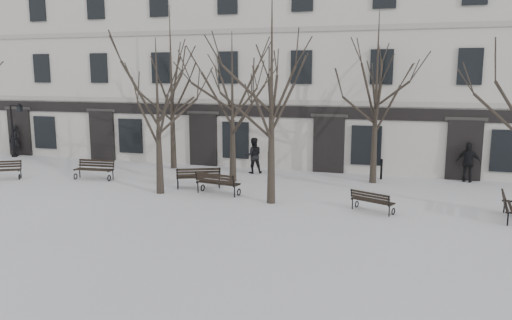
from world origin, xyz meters
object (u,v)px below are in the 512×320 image
at_px(bench_4, 198,177).
at_px(lamp_post, 15,126).
at_px(bench_1, 217,183).
at_px(bench_2, 372,201).
at_px(bench_3, 95,169).
at_px(bench_0, 1,170).
at_px(bench_5, 510,206).
at_px(tree_1, 157,98).
at_px(tree_2, 272,72).

xyz_separation_m(bench_4, lamp_post, (-14.18, 4.66, 1.39)).
xyz_separation_m(bench_1, bench_2, (6.47, -0.88, -0.08)).
bearing_deg(bench_3, bench_0, -166.67).
height_order(bench_1, bench_5, bench_1).
xyz_separation_m(tree_1, tree_2, (4.99, -0.21, 1.05)).
distance_m(tree_1, bench_3, 5.92).
bearing_deg(bench_5, tree_2, 97.13).
distance_m(bench_1, bench_5, 11.19).
distance_m(tree_1, bench_5, 14.08).
bearing_deg(bench_5, bench_2, 101.07).
bearing_deg(bench_2, bench_3, 16.05).
bearing_deg(bench_4, tree_1, 23.42).
xyz_separation_m(bench_1, lamp_post, (-15.41, 5.52, 1.41)).
bearing_deg(bench_1, tree_1, 20.15).
height_order(tree_1, bench_1, tree_1).
distance_m(tree_1, bench_1, 4.34).
relative_size(tree_2, lamp_post, 2.46).
bearing_deg(bench_0, tree_1, -32.15).
bearing_deg(bench_0, tree_2, -32.30).
bearing_deg(tree_2, bench_4, 157.98).
height_order(tree_2, lamp_post, tree_2).
height_order(bench_0, bench_5, bench_5).
bearing_deg(bench_3, bench_2, -13.46).
distance_m(bench_1, bench_2, 6.53).
height_order(bench_0, bench_4, bench_4).
xyz_separation_m(bench_0, bench_5, (22.34, -0.25, 0.01)).
height_order(bench_4, lamp_post, lamp_post).
bearing_deg(tree_2, bench_0, 177.90).
distance_m(bench_4, lamp_post, 14.99).
relative_size(tree_1, bench_1, 3.31).
xyz_separation_m(tree_2, lamp_post, (-17.96, 6.19, -3.20)).
bearing_deg(bench_3, tree_2, -15.86).
bearing_deg(tree_2, bench_5, 1.69).
relative_size(bench_1, bench_3, 1.02).
relative_size(bench_1, bench_2, 1.18).
height_order(bench_2, bench_3, bench_3).
relative_size(tree_1, lamp_post, 1.96).
bearing_deg(tree_1, bench_4, 47.55).
bearing_deg(bench_4, bench_1, 121.15).
xyz_separation_m(bench_0, bench_1, (11.16, 0.17, 0.03)).
bearing_deg(bench_0, bench_5, -30.84).
bearing_deg(bench_4, lamp_post, -42.34).
height_order(bench_1, lamp_post, lamp_post).
relative_size(bench_0, bench_1, 0.93).
xyz_separation_m(bench_2, bench_4, (-7.70, 1.74, 0.10)).
distance_m(bench_2, bench_3, 13.50).
height_order(tree_2, bench_0, tree_2).
bearing_deg(bench_1, lamp_post, -10.37).
bearing_deg(tree_1, bench_3, 159.21).
distance_m(tree_2, lamp_post, 19.26).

